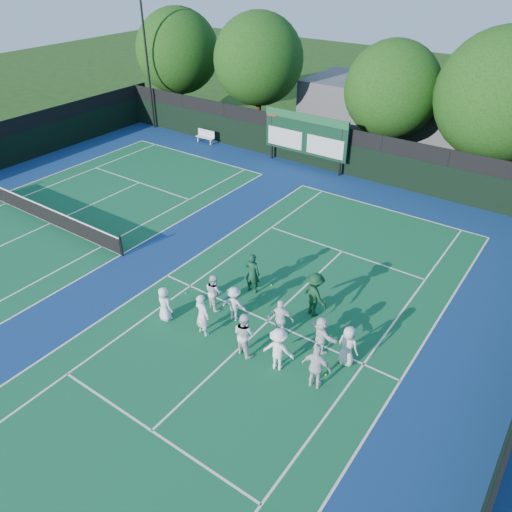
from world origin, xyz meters
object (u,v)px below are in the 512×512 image
Objects in this scene: coach_left at (252,273)px; bench at (206,136)px; scoreboard at (305,134)px; tennis_net at (49,215)px.

bench is at bearing -50.75° from coach_left.
coach_left is (13.62, -13.08, 0.42)m from bench.
coach_left is at bearing -68.15° from scoreboard.
tennis_net is at bearing -0.95° from coach_left.
bench is at bearing -178.51° from scoreboard.
tennis_net is at bearing -84.81° from bench.
scoreboard reaches higher than bench.
scoreboard is 3.95× the size of bench.
coach_left is (5.33, -13.30, -1.26)m from scoreboard.
scoreboard is 16.26m from tennis_net.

